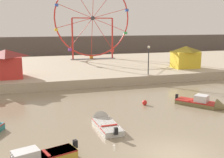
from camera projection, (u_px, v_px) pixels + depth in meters
name	position (u px, v px, depth m)	size (l,w,h in m)	color
ground_plane	(177.00, 157.00, 14.89)	(240.00, 240.00, 0.00)	gray
quay_promenade	(76.00, 67.00, 43.32)	(110.00, 25.82, 1.01)	#B7A88E
distant_town_skyline	(57.00, 46.00, 66.45)	(140.00, 3.00, 4.40)	#564C47
motorboat_pale_grey	(104.00, 122.00, 19.60)	(1.45, 4.26, 1.25)	silver
motorboat_olive_wood	(206.00, 104.00, 23.97)	(3.67, 4.33, 1.41)	olive
ferris_wheel_red_frame	(93.00, 19.00, 48.59)	(13.46, 1.20, 13.94)	red
carnival_booth_red_striped	(6.00, 63.00, 31.75)	(3.85, 4.00, 3.25)	red
carnival_booth_yellow_awning	(185.00, 57.00, 39.12)	(3.91, 2.81, 3.09)	yellow
promenade_lamp_near	(149.00, 55.00, 33.69)	(0.32, 0.32, 3.52)	#2D2D33
mooring_buoy_orange	(145.00, 103.00, 24.54)	(0.44, 0.44, 0.44)	red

